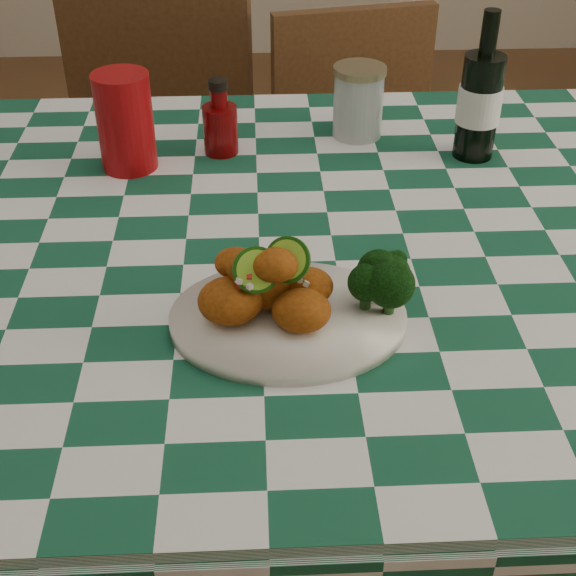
{
  "coord_description": "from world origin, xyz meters",
  "views": [
    {
      "loc": [
        -0.0,
        -0.96,
        1.39
      ],
      "look_at": [
        0.03,
        -0.2,
        0.84
      ],
      "focal_mm": 50.0,
      "sensor_mm": 36.0,
      "label": 1
    }
  ],
  "objects_px": {
    "plate": "(288,319)",
    "fried_chicken_pile": "(275,282)",
    "wooden_chair_right": "(369,210)",
    "ketchup_bottle": "(220,117)",
    "beer_bottle": "(482,86)",
    "dining_table": "(264,433)",
    "wooden_chair_left": "(141,186)",
    "red_tumbler": "(125,122)",
    "mason_jar": "(358,102)"
  },
  "relations": [
    {
      "from": "fried_chicken_pile",
      "to": "red_tumbler",
      "type": "height_order",
      "value": "red_tumbler"
    },
    {
      "from": "dining_table",
      "to": "wooden_chair_right",
      "type": "distance_m",
      "value": 0.74
    },
    {
      "from": "ketchup_bottle",
      "to": "mason_jar",
      "type": "height_order",
      "value": "ketchup_bottle"
    },
    {
      "from": "fried_chicken_pile",
      "to": "mason_jar",
      "type": "relative_size",
      "value": 1.17
    },
    {
      "from": "plate",
      "to": "wooden_chair_right",
      "type": "xyz_separation_m",
      "value": [
        0.24,
        0.89,
        -0.37
      ]
    },
    {
      "from": "wooden_chair_right",
      "to": "fried_chicken_pile",
      "type": "bearing_deg",
      "value": -116.93
    },
    {
      "from": "plate",
      "to": "dining_table",
      "type": "bearing_deg",
      "value": 98.92
    },
    {
      "from": "plate",
      "to": "red_tumbler",
      "type": "relative_size",
      "value": 1.82
    },
    {
      "from": "red_tumbler",
      "to": "ketchup_bottle",
      "type": "relative_size",
      "value": 1.24
    },
    {
      "from": "ketchup_bottle",
      "to": "wooden_chair_left",
      "type": "xyz_separation_m",
      "value": [
        -0.21,
        0.43,
        -0.35
      ]
    },
    {
      "from": "ketchup_bottle",
      "to": "wooden_chair_right",
      "type": "height_order",
      "value": "ketchup_bottle"
    },
    {
      "from": "beer_bottle",
      "to": "mason_jar",
      "type": "bearing_deg",
      "value": 154.53
    },
    {
      "from": "dining_table",
      "to": "beer_bottle",
      "type": "relative_size",
      "value": 6.91
    },
    {
      "from": "fried_chicken_pile",
      "to": "mason_jar",
      "type": "bearing_deg",
      "value": 73.23
    },
    {
      "from": "ketchup_bottle",
      "to": "beer_bottle",
      "type": "relative_size",
      "value": 0.53
    },
    {
      "from": "ketchup_bottle",
      "to": "beer_bottle",
      "type": "bearing_deg",
      "value": -4.27
    },
    {
      "from": "beer_bottle",
      "to": "wooden_chair_left",
      "type": "height_order",
      "value": "beer_bottle"
    },
    {
      "from": "plate",
      "to": "mason_jar",
      "type": "relative_size",
      "value": 2.31
    },
    {
      "from": "red_tumbler",
      "to": "wooden_chair_right",
      "type": "relative_size",
      "value": 0.18
    },
    {
      "from": "wooden_chair_left",
      "to": "red_tumbler",
      "type": "bearing_deg",
      "value": -70.72
    },
    {
      "from": "red_tumbler",
      "to": "wooden_chair_right",
      "type": "distance_m",
      "value": 0.79
    },
    {
      "from": "ketchup_bottle",
      "to": "fried_chicken_pile",
      "type": "bearing_deg",
      "value": -81.01
    },
    {
      "from": "red_tumbler",
      "to": "ketchup_bottle",
      "type": "distance_m",
      "value": 0.16
    },
    {
      "from": "mason_jar",
      "to": "beer_bottle",
      "type": "xyz_separation_m",
      "value": [
        0.18,
        -0.09,
        0.06
      ]
    },
    {
      "from": "dining_table",
      "to": "wooden_chair_left",
      "type": "xyz_separation_m",
      "value": [
        -0.27,
        0.7,
        0.1
      ]
    },
    {
      "from": "plate",
      "to": "ketchup_bottle",
      "type": "bearing_deg",
      "value": 100.71
    },
    {
      "from": "dining_table",
      "to": "wooden_chair_right",
      "type": "height_order",
      "value": "wooden_chair_right"
    },
    {
      "from": "wooden_chair_left",
      "to": "beer_bottle",
      "type": "bearing_deg",
      "value": -24.47
    },
    {
      "from": "dining_table",
      "to": "beer_bottle",
      "type": "distance_m",
      "value": 0.67
    },
    {
      "from": "wooden_chair_right",
      "to": "plate",
      "type": "bearing_deg",
      "value": -116.05
    },
    {
      "from": "dining_table",
      "to": "plate",
      "type": "relative_size",
      "value": 5.83
    },
    {
      "from": "dining_table",
      "to": "red_tumbler",
      "type": "height_order",
      "value": "red_tumbler"
    },
    {
      "from": "fried_chicken_pile",
      "to": "plate",
      "type": "bearing_deg",
      "value": 0.0
    },
    {
      "from": "wooden_chair_right",
      "to": "ketchup_bottle",
      "type": "bearing_deg",
      "value": -139.35
    },
    {
      "from": "dining_table",
      "to": "beer_bottle",
      "type": "xyz_separation_m",
      "value": [
        0.36,
        0.24,
        0.51
      ]
    },
    {
      "from": "dining_table",
      "to": "plate",
      "type": "xyz_separation_m",
      "value": [
        0.03,
        -0.2,
        0.4
      ]
    },
    {
      "from": "dining_table",
      "to": "wooden_chair_left",
      "type": "bearing_deg",
      "value": 110.96
    },
    {
      "from": "ketchup_bottle",
      "to": "mason_jar",
      "type": "xyz_separation_m",
      "value": [
        0.24,
        0.06,
        -0.0
      ]
    },
    {
      "from": "fried_chicken_pile",
      "to": "wooden_chair_left",
      "type": "relative_size",
      "value": 0.15
    },
    {
      "from": "wooden_chair_left",
      "to": "mason_jar",
      "type": "bearing_deg",
      "value": -28.19
    },
    {
      "from": "plate",
      "to": "fried_chicken_pile",
      "type": "xyz_separation_m",
      "value": [
        -0.01,
        0.0,
        0.06
      ]
    },
    {
      "from": "plate",
      "to": "beer_bottle",
      "type": "height_order",
      "value": "beer_bottle"
    },
    {
      "from": "dining_table",
      "to": "fried_chicken_pile",
      "type": "height_order",
      "value": "fried_chicken_pile"
    },
    {
      "from": "plate",
      "to": "beer_bottle",
      "type": "relative_size",
      "value": 1.19
    },
    {
      "from": "wooden_chair_left",
      "to": "fried_chicken_pile",
      "type": "bearing_deg",
      "value": -60.78
    },
    {
      "from": "ketchup_bottle",
      "to": "wooden_chair_right",
      "type": "relative_size",
      "value": 0.15
    },
    {
      "from": "ketchup_bottle",
      "to": "wooden_chair_right",
      "type": "bearing_deg",
      "value": 51.8
    },
    {
      "from": "red_tumbler",
      "to": "mason_jar",
      "type": "bearing_deg",
      "value": 15.01
    },
    {
      "from": "red_tumbler",
      "to": "beer_bottle",
      "type": "relative_size",
      "value": 0.65
    },
    {
      "from": "plate",
      "to": "wooden_chair_right",
      "type": "height_order",
      "value": "wooden_chair_right"
    }
  ]
}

